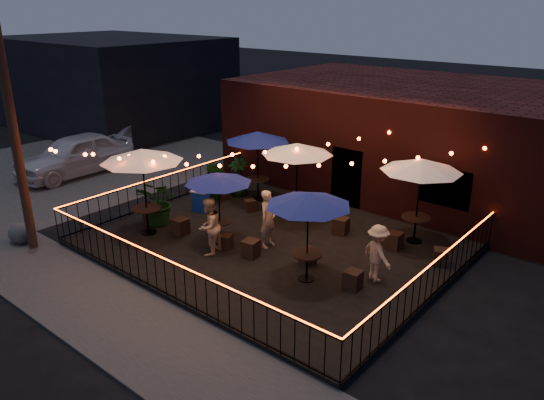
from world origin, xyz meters
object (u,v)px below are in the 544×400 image
at_px(boulder, 21,233).
at_px(cafe_table_5, 421,166).
at_px(cafe_table_0, 142,157).
at_px(cafe_table_1, 257,138).
at_px(utility_pole, 11,115).
at_px(cafe_table_3, 297,150).
at_px(cafe_table_2, 218,179).
at_px(cafe_table_4, 308,200).
at_px(cooler, 201,201).

bearing_deg(boulder, cafe_table_5, 39.00).
xyz_separation_m(cafe_table_0, cafe_table_1, (0.62, 4.45, -0.17)).
distance_m(cafe_table_1, cafe_table_5, 5.99).
xyz_separation_m(utility_pole, cafe_table_3, (4.76, 6.62, -1.53)).
bearing_deg(cafe_table_2, cafe_table_4, -3.18).
bearing_deg(boulder, cooler, 63.52).
relative_size(cafe_table_1, cooler, 3.88).
height_order(utility_pole, boulder, utility_pole).
xyz_separation_m(cafe_table_0, cafe_table_3, (2.75, 3.94, -0.14)).
bearing_deg(cafe_table_1, cafe_table_3, -13.51).
distance_m(cafe_table_1, cafe_table_3, 2.20).
xyz_separation_m(cafe_table_2, cooler, (-2.27, 1.33, -1.60)).
relative_size(cafe_table_0, cooler, 3.91).
bearing_deg(cafe_table_5, cafe_table_4, -105.59).
height_order(cafe_table_5, cooler, cafe_table_5).
relative_size(cafe_table_2, cafe_table_3, 0.84).
relative_size(cafe_table_2, cafe_table_4, 0.91).
distance_m(cafe_table_0, cafe_table_2, 2.44).
bearing_deg(cafe_table_3, cafe_table_1, 166.49).
relative_size(cafe_table_1, cafe_table_5, 0.97).
bearing_deg(cafe_table_5, cafe_table_2, -139.72).
distance_m(cafe_table_1, cooler, 2.96).
xyz_separation_m(utility_pole, boulder, (-0.60, -0.05, -3.67)).
height_order(cafe_table_2, cooler, cafe_table_2).
bearing_deg(utility_pole, cafe_table_4, 24.82).
height_order(utility_pole, cafe_table_2, utility_pole).
distance_m(cafe_table_0, cooler, 3.10).
bearing_deg(cafe_table_0, boulder, -133.54).
bearing_deg(cafe_table_0, cafe_table_5, 35.54).
xyz_separation_m(cafe_table_2, cafe_table_5, (4.42, 3.74, 0.37)).
bearing_deg(cafe_table_5, boulder, -141.00).
xyz_separation_m(cafe_table_4, cafe_table_5, (1.10, 3.93, 0.17)).
bearing_deg(cooler, boulder, -131.85).
bearing_deg(boulder, cafe_table_1, 65.87).
bearing_deg(utility_pole, cooler, 69.02).
height_order(cafe_table_2, boulder, cafe_table_2).
height_order(cafe_table_2, cafe_table_4, cafe_table_4).
height_order(cafe_table_0, cafe_table_5, cafe_table_0).
height_order(utility_pole, cafe_table_4, utility_pole).
bearing_deg(cafe_table_2, cooler, 149.72).
bearing_deg(cafe_table_2, utility_pole, -138.86).
xyz_separation_m(cafe_table_1, cafe_table_5, (5.98, 0.26, 0.06)).
relative_size(utility_pole, cafe_table_0, 2.74).
relative_size(cafe_table_1, cafe_table_3, 1.05).
distance_m(cafe_table_0, cafe_table_5, 8.11).
height_order(cafe_table_2, cafe_table_3, cafe_table_3).
bearing_deg(cafe_table_0, cafe_table_1, 82.10).
distance_m(cooler, boulder, 5.63).
distance_m(cafe_table_1, boulder, 8.15).
xyz_separation_m(utility_pole, cafe_table_1, (2.62, 7.14, -1.56)).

